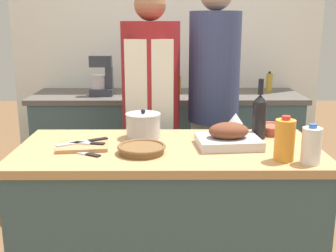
# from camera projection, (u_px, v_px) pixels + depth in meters

# --- Properties ---
(kitchen_island) EXTENTS (1.48, 0.68, 0.89)m
(kitchen_island) POSITION_uv_depth(u_px,v_px,m) (168.00, 229.00, 2.18)
(kitchen_island) COLOR #3D565B
(kitchen_island) RESTS_ON ground_plane
(back_counter) EXTENTS (2.16, 0.60, 0.92)m
(back_counter) POSITION_uv_depth(u_px,v_px,m) (167.00, 148.00, 3.52)
(back_counter) COLOR #3D565B
(back_counter) RESTS_ON ground_plane
(back_wall) EXTENTS (2.66, 0.10, 2.55)m
(back_wall) POSITION_uv_depth(u_px,v_px,m) (167.00, 47.00, 3.67)
(back_wall) COLOR silver
(back_wall) RESTS_ON ground_plane
(roasting_pan) EXTENTS (0.32, 0.26, 0.12)m
(roasting_pan) POSITION_uv_depth(u_px,v_px,m) (228.00, 137.00, 2.07)
(roasting_pan) COLOR #BCBCC1
(roasting_pan) RESTS_ON kitchen_island
(wicker_basket) EXTENTS (0.23, 0.23, 0.04)m
(wicker_basket) POSITION_uv_depth(u_px,v_px,m) (142.00, 149.00, 1.97)
(wicker_basket) COLOR brown
(wicker_basket) RESTS_ON kitchen_island
(cutting_board) EXTENTS (0.26, 0.20, 0.02)m
(cutting_board) POSITION_uv_depth(u_px,v_px,m) (83.00, 146.00, 2.05)
(cutting_board) COLOR #AD7F51
(cutting_board) RESTS_ON kitchen_island
(stock_pot) EXTENTS (0.19, 0.19, 0.15)m
(stock_pot) POSITION_uv_depth(u_px,v_px,m) (143.00, 125.00, 2.22)
(stock_pot) COLOR #B7B7BC
(stock_pot) RESTS_ON kitchen_island
(mixing_bowl) EXTENTS (0.17, 0.17, 0.05)m
(mixing_bowl) POSITION_uv_depth(u_px,v_px,m) (272.00, 129.00, 2.31)
(mixing_bowl) COLOR #A84C38
(mixing_bowl) RESTS_ON kitchen_island
(juice_jug) EXTENTS (0.09, 0.09, 0.20)m
(juice_jug) POSITION_uv_depth(u_px,v_px,m) (285.00, 140.00, 1.85)
(juice_jug) COLOR orange
(juice_jug) RESTS_ON kitchen_island
(milk_jug) EXTENTS (0.08, 0.08, 0.18)m
(milk_jug) POSITION_uv_depth(u_px,v_px,m) (311.00, 145.00, 1.81)
(milk_jug) COLOR white
(milk_jug) RESTS_ON kitchen_island
(wine_bottle_green) EXTENTS (0.07, 0.07, 0.32)m
(wine_bottle_green) POSITION_uv_depth(u_px,v_px,m) (259.00, 115.00, 2.19)
(wine_bottle_green) COLOR black
(wine_bottle_green) RESTS_ON kitchen_island
(wine_glass_left) EXTENTS (0.08, 0.08, 0.12)m
(wine_glass_left) POSITION_uv_depth(u_px,v_px,m) (236.00, 119.00, 2.28)
(wine_glass_left) COLOR silver
(wine_glass_left) RESTS_ON kitchen_island
(knife_chef) EXTENTS (0.24, 0.16, 0.01)m
(knife_chef) POSITION_uv_depth(u_px,v_px,m) (84.00, 142.00, 2.08)
(knife_chef) COLOR #B7B7BC
(knife_chef) RESTS_ON cutting_board
(knife_paring) EXTENTS (0.18, 0.12, 0.01)m
(knife_paring) POSITION_uv_depth(u_px,v_px,m) (85.00, 153.00, 1.96)
(knife_paring) COLOR #B7B7BC
(knife_paring) RESTS_ON kitchen_island
(knife_bread) EXTENTS (0.18, 0.06, 0.01)m
(knife_bread) POSITION_uv_depth(u_px,v_px,m) (88.00, 143.00, 2.06)
(knife_bread) COLOR #B7B7BC
(knife_bread) RESTS_ON cutting_board
(stand_mixer) EXTENTS (0.18, 0.14, 0.31)m
(stand_mixer) POSITION_uv_depth(u_px,v_px,m) (102.00, 79.00, 3.30)
(stand_mixer) COLOR #333842
(stand_mixer) RESTS_ON back_counter
(condiment_bottle_tall) EXTENTS (0.06, 0.06, 0.16)m
(condiment_bottle_tall) POSITION_uv_depth(u_px,v_px,m) (177.00, 84.00, 3.46)
(condiment_bottle_tall) COLOR #B28E2D
(condiment_bottle_tall) RESTS_ON back_counter
(condiment_bottle_short) EXTENTS (0.05, 0.05, 0.17)m
(condiment_bottle_short) POSITION_uv_depth(u_px,v_px,m) (269.00, 83.00, 3.46)
(condiment_bottle_short) COLOR #B28E2D
(condiment_bottle_short) RESTS_ON back_counter
(condiment_bottle_extra) EXTENTS (0.06, 0.06, 0.15)m
(condiment_bottle_extra) POSITION_uv_depth(u_px,v_px,m) (162.00, 84.00, 3.45)
(condiment_bottle_extra) COLOR #B28E2D
(condiment_bottle_extra) RESTS_ON back_counter
(person_cook_aproned) EXTENTS (0.37, 0.37, 1.69)m
(person_cook_aproned) POSITION_uv_depth(u_px,v_px,m) (151.00, 110.00, 2.73)
(person_cook_aproned) COLOR beige
(person_cook_aproned) RESTS_ON ground_plane
(person_cook_guest) EXTENTS (0.33, 0.33, 1.76)m
(person_cook_guest) POSITION_uv_depth(u_px,v_px,m) (213.00, 101.00, 2.79)
(person_cook_guest) COLOR beige
(person_cook_guest) RESTS_ON ground_plane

